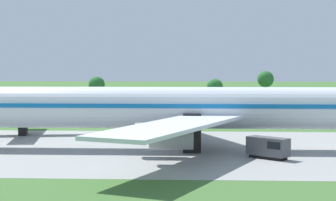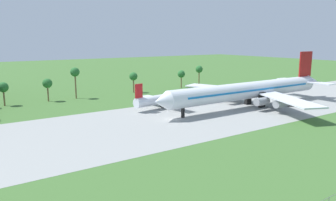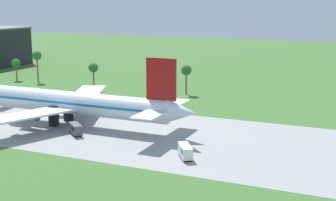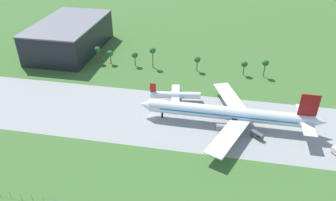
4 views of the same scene
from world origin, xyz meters
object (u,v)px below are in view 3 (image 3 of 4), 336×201
at_px(jet_airliner, 55,101).
at_px(fuel_truck, 185,152).
at_px(baggage_tug, 76,129).
at_px(regional_aircraft, 16,93).

distance_m(jet_airliner, fuel_truck, 43.85).
xyz_separation_m(jet_airliner, baggage_tug, (11.44, -7.59, -4.31)).
xyz_separation_m(baggage_tug, fuel_truck, (30.22, -5.39, 0.01)).
bearing_deg(fuel_truck, baggage_tug, 169.89).
height_order(regional_aircraft, fuel_truck, regional_aircraft).
bearing_deg(baggage_tug, fuel_truck, -10.11).
height_order(baggage_tug, fuel_truck, fuel_truck).
bearing_deg(regional_aircraft, fuel_truck, -22.51).
height_order(regional_aircraft, baggage_tug, regional_aircraft).
relative_size(jet_airliner, fuel_truck, 13.49).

